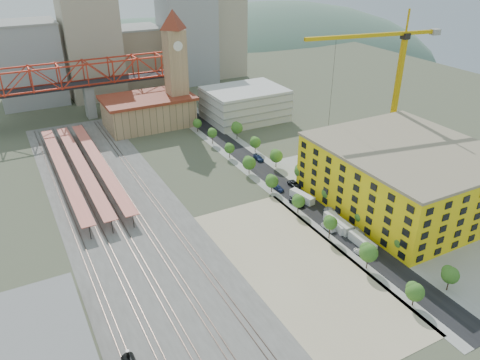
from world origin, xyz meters
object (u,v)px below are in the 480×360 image
site_trailer_c (338,223)px  site_trailer_d (302,197)px  construction_building (405,176)px  tower_crane (391,72)px  car_0 (360,252)px  clock_tower (175,57)px  site_trailer_a (362,242)px  site_trailer_b (338,223)px

site_trailer_c → site_trailer_d: 17.44m
construction_building → site_trailer_c: size_ratio=5.61×
tower_crane → car_0: 70.52m
site_trailer_d → car_0: 30.70m
clock_tower → car_0: 118.26m
site_trailer_c → car_0: size_ratio=2.34×
tower_crane → site_trailer_a: size_ratio=5.90×
site_trailer_d → site_trailer_a: bearing=-100.4°
site_trailer_b → site_trailer_d: bearing=90.8°
construction_building → site_trailer_c: construction_building is taller
site_trailer_c → clock_tower: bearing=107.2°
site_trailer_c → car_0: (-3.00, -13.11, -0.58)m
tower_crane → site_trailer_a: bearing=-137.0°
site_trailer_a → construction_building: bearing=26.0°
construction_building → site_trailer_a: size_ratio=5.65×
tower_crane → site_trailer_b: bearing=-145.2°
tower_crane → car_0: size_ratio=13.72×
tower_crane → site_trailer_c: tower_crane is taller
tower_crane → car_0: (-46.01, -42.85, -31.95)m
site_trailer_b → site_trailer_c: bearing=90.8°
site_trailer_d → site_trailer_c: bearing=-100.4°
site_trailer_d → tower_crane: bearing=5.6°
clock_tower → site_trailer_c: bearing=-85.5°
site_trailer_a → tower_crane: bearing=44.1°
clock_tower → construction_building: clock_tower is taller
site_trailer_a → car_0: bearing=-136.5°
clock_tower → site_trailer_d: bearing=-84.6°
clock_tower → construction_building: (34.00, -99.99, -19.29)m
clock_tower → construction_building: bearing=-71.2°
clock_tower → site_trailer_c: clock_tower is taller
clock_tower → tower_crane: 88.27m
site_trailer_a → site_trailer_b: bearing=91.1°
site_trailer_a → site_trailer_c: site_trailer_c is taller
site_trailer_c → car_0: bearing=-90.2°
site_trailer_a → clock_tower: bearing=95.2°
clock_tower → site_trailer_b: size_ratio=5.08×
clock_tower → site_trailer_d: (8.00, -84.23, -27.47)m
site_trailer_a → site_trailer_b: (0.00, 10.20, 0.18)m
construction_building → tower_crane: (17.01, 28.07, 23.20)m
site_trailer_b → site_trailer_c: 0.23m
tower_crane → site_trailer_b: (-43.01, -29.90, -31.21)m
site_trailer_d → construction_building: bearing=-41.6°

